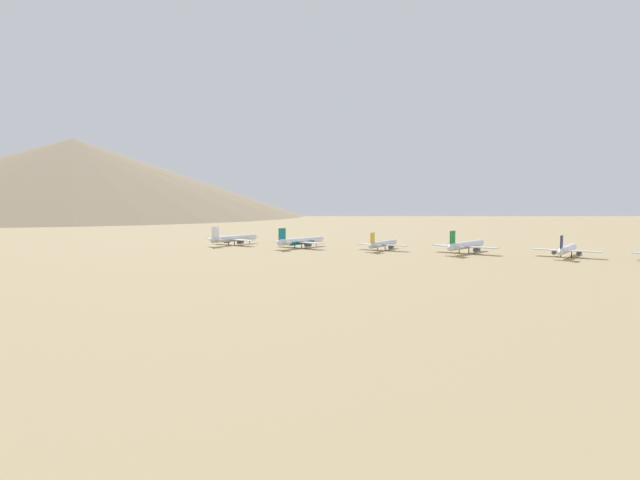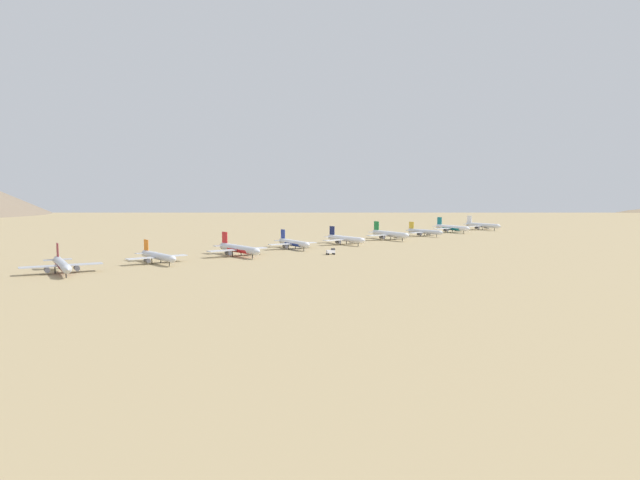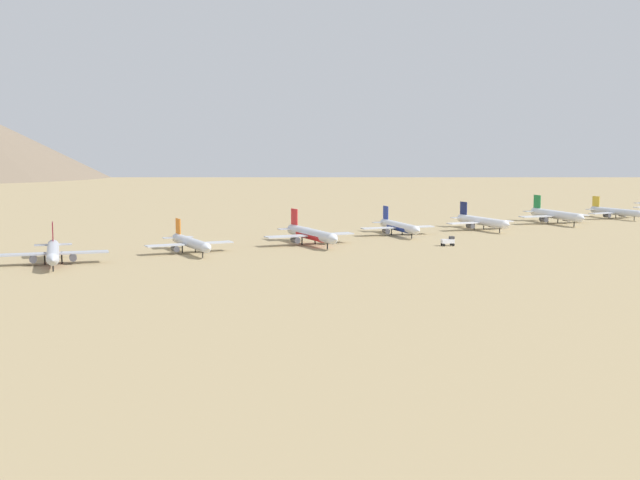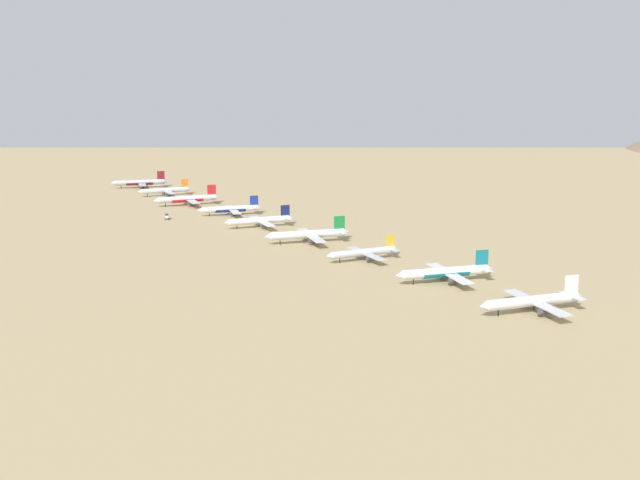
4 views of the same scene
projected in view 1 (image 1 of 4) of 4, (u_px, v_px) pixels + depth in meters
ground_plane at (564, 257)px, 297.99m from camera, size 2477.75×2477.75×0.00m
parked_jet_4 at (567, 249)px, 298.13m from camera, size 43.35×35.14×12.52m
parked_jet_5 at (466, 245)px, 318.42m from camera, size 47.84×39.00×13.79m
parked_jet_6 at (383, 244)px, 337.14m from camera, size 40.03×32.47×11.56m
parked_jet_7 at (301, 241)px, 352.77m from camera, size 46.28×37.76×13.35m
parked_jet_8 at (234, 238)px, 375.08m from camera, size 45.73×37.20×13.18m
desert_hill_1 at (74, 178)px, 988.19m from camera, size 826.54×826.54×138.72m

